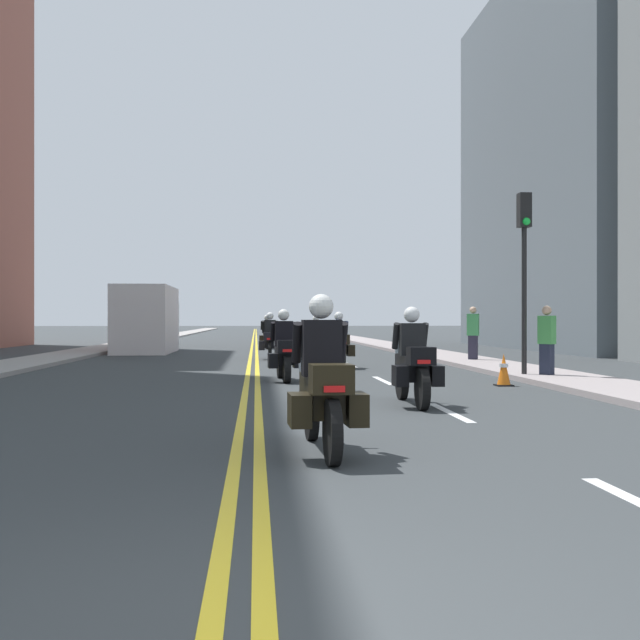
{
  "coord_description": "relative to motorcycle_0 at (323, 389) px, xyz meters",
  "views": [
    {
      "loc": [
        0.08,
        -3.21,
        1.38
      ],
      "look_at": [
        1.78,
        16.97,
        1.38
      ],
      "focal_mm": 42.86,
      "sensor_mm": 36.0,
      "label": 1
    }
  ],
  "objects": [
    {
      "name": "traffic_light_near",
      "position": [
        5.57,
        9.53,
        2.34
      ],
      "size": [
        0.28,
        0.38,
        4.35
      ],
      "color": "black",
      "rests_on": "ground"
    },
    {
      "name": "ground_plane",
      "position": [
        -0.77,
        43.37,
        -0.67
      ],
      "size": [
        264.0,
        264.0,
        0.0
      ],
      "primitive_type": "plane",
      "color": "#333739"
    },
    {
      "name": "motorcycle_2",
      "position": [
        -0.05,
        9.44,
        -0.03
      ],
      "size": [
        0.78,
        2.1,
        1.63
      ],
      "rotation": [
        0.0,
        0.0,
        0.06
      ],
      "color": "black",
      "rests_on": "ground"
    },
    {
      "name": "building_right_1",
      "position": [
        15.57,
        27.99,
        8.47
      ],
      "size": [
        7.94,
        18.36,
        18.29
      ],
      "color": "slate",
      "rests_on": "ground"
    },
    {
      "name": "traffic_cone_0",
      "position": [
        4.5,
        7.77,
        -0.34
      ],
      "size": [
        0.35,
        0.35,
        0.68
      ],
      "color": "black",
      "rests_on": "ground"
    },
    {
      "name": "motorcycle_6",
      "position": [
        -0.16,
        29.01,
        -0.01
      ],
      "size": [
        0.78,
        2.18,
        1.64
      ],
      "rotation": [
        0.0,
        0.0,
        0.04
      ],
      "color": "black",
      "rests_on": "ground"
    },
    {
      "name": "motorcycle_4",
      "position": [
        -0.19,
        19.24,
        0.0
      ],
      "size": [
        0.77,
        2.26,
        1.66
      ],
      "rotation": [
        0.0,
        0.0,
        -0.03
      ],
      "color": "black",
      "rests_on": "ground"
    },
    {
      "name": "motorcycle_0",
      "position": [
        0.0,
        0.0,
        0.0
      ],
      "size": [
        0.78,
        2.22,
        1.65
      ],
      "rotation": [
        0.0,
        0.0,
        0.05
      ],
      "color": "black",
      "rests_on": "ground"
    },
    {
      "name": "pedestrian_1",
      "position": [
        6.26,
        16.13,
        0.27
      ],
      "size": [
        0.42,
        0.36,
        1.82
      ],
      "rotation": [
        0.0,
        0.0,
        5.8
      ],
      "color": "#282637",
      "rests_on": "ground"
    },
    {
      "name": "motorcycle_3",
      "position": [
        1.72,
        14.1,
        0.0
      ],
      "size": [
        0.77,
        2.3,
        1.63
      ],
      "rotation": [
        0.0,
        0.0,
        0.02
      ],
      "color": "black",
      "rests_on": "ground"
    },
    {
      "name": "sidewalk_right",
      "position": [
        6.2,
        43.37,
        -0.61
      ],
      "size": [
        2.06,
        144.0,
        0.12
      ],
      "primitive_type": "cube",
      "color": "gray",
      "rests_on": "ground"
    },
    {
      "name": "centreline_yellow_inner",
      "position": [
        -0.89,
        43.37,
        -0.67
      ],
      "size": [
        0.12,
        132.0,
        0.01
      ],
      "primitive_type": "cube",
      "color": "yellow",
      "rests_on": "ground"
    },
    {
      "name": "sidewalk_left",
      "position": [
        -7.74,
        43.37,
        -0.61
      ],
      "size": [
        2.06,
        144.0,
        0.12
      ],
      "primitive_type": "cube",
      "color": "gray",
      "rests_on": "ground"
    },
    {
      "name": "motorcycle_1",
      "position": [
        1.85,
        4.31,
        -0.02
      ],
      "size": [
        0.76,
        2.27,
        1.6
      ],
      "rotation": [
        0.0,
        0.0,
        0.0
      ],
      "color": "black",
      "rests_on": "ground"
    },
    {
      "name": "motorcycle_5",
      "position": [
        1.83,
        23.92,
        -0.03
      ],
      "size": [
        0.76,
        2.16,
        1.59
      ],
      "rotation": [
        0.0,
        0.0,
        -0.0
      ],
      "color": "black",
      "rests_on": "ground"
    },
    {
      "name": "centreline_yellow_outer",
      "position": [
        -0.65,
        43.37,
        -0.67
      ],
      "size": [
        0.12,
        132.0,
        0.01
      ],
      "primitive_type": "cube",
      "color": "yellow",
      "rests_on": "ground"
    },
    {
      "name": "parked_truck",
      "position": [
        -5.31,
        25.47,
        0.6
      ],
      "size": [
        2.2,
        6.5,
        2.8
      ],
      "color": "silver",
      "rests_on": "ground"
    },
    {
      "name": "lane_dashes_white",
      "position": [
        2.2,
        24.37,
        -0.67
      ],
      "size": [
        0.14,
        56.4,
        0.01
      ],
      "color": "silver",
      "rests_on": "ground"
    },
    {
      "name": "pedestrian_0",
      "position": [
        6.02,
        9.28,
        0.21
      ],
      "size": [
        0.39,
        0.42,
        1.71
      ],
      "rotation": [
        0.0,
        0.0,
        5.35
      ],
      "color": "#22273A",
      "rests_on": "ground"
    }
  ]
}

